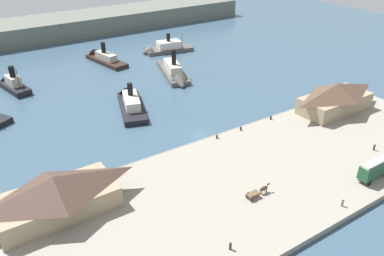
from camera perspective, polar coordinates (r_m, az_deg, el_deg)
ground_plane at (r=97.14m, az=1.11°, el=-1.09°), size 320.00×320.00×0.00m
quay_promenade at (r=82.49m, az=9.82°, el=-7.04°), size 110.00×36.00×1.20m
seawall_edge at (r=94.34m, az=2.35°, el=-1.73°), size 110.00×0.80×1.00m
ferry_shed_west_terminal at (r=73.66m, az=-19.17°, el=-9.07°), size 21.10×10.69×7.48m
ferry_shed_customs_shed at (r=111.89m, az=20.13°, el=4.25°), size 20.38×9.75×7.93m
street_tram at (r=86.80m, az=25.12°, el=-5.26°), size 8.25×2.48×4.16m
horse_cart at (r=75.92m, az=9.52°, el=-9.12°), size 5.41×1.42×1.87m
pedestrian_near_east_shed at (r=65.16m, az=5.59°, el=-16.67°), size 0.40×0.40×1.61m
pedestrian_at_waters_edge at (r=97.65m, az=24.94°, el=-2.55°), size 0.40×0.40×1.62m
pedestrian_near_west_shed at (r=123.89m, az=24.34°, el=4.05°), size 0.38×0.38×1.53m
pedestrian_walking_west at (r=77.68m, az=21.01°, el=-10.11°), size 0.40×0.40×1.63m
mooring_post_west at (r=103.97m, az=11.36°, el=1.46°), size 0.44×0.44×0.90m
mooring_post_east at (r=97.51m, az=7.09°, el=-0.09°), size 0.44×0.44×0.90m
mooring_post_center_east at (r=93.44m, az=3.65°, el=-1.27°), size 0.44×0.44×0.90m
ferry_approaching_east at (r=112.93m, az=-8.91°, el=3.80°), size 12.42×22.32×9.57m
ferry_departing_north at (r=134.84m, az=-24.62°, el=5.80°), size 7.52×15.87×9.48m
ferry_approaching_west at (r=151.77m, az=-12.91°, el=9.89°), size 9.45×22.38×9.26m
ferry_mid_harbor at (r=158.69m, az=-4.27°, el=11.40°), size 21.11×10.04×9.55m
ferry_moored_west at (r=132.03m, az=-2.47°, el=7.86°), size 13.14×25.54×11.35m
far_headland at (r=190.94m, az=-18.40°, el=13.83°), size 180.00×24.00×8.00m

